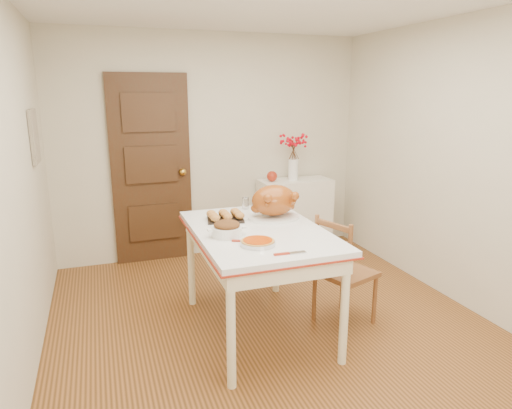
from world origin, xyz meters
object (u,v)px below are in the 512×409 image
object	(u,v)px
kitchen_table	(258,281)
turkey_platter	(274,202)
sideboard	(295,215)
pumpkin_pie	(258,242)
chair_oak	(346,270)

from	to	relation	value
kitchen_table	turkey_platter	distance (m)	0.65
sideboard	pumpkin_pie	distance (m)	2.41
chair_oak	turkey_platter	distance (m)	0.80
kitchen_table	pumpkin_pie	size ratio (longest dim) A/B	5.96
sideboard	turkey_platter	bearing A→B (deg)	-120.21
turkey_platter	kitchen_table	bearing A→B (deg)	-136.70
sideboard	chair_oak	xyz separation A→B (m)	(-0.35, -1.80, 0.03)
chair_oak	turkey_platter	xyz separation A→B (m)	(-0.50, 0.34, 0.53)
kitchen_table	chair_oak	bearing A→B (deg)	-8.48
kitchen_table	chair_oak	world-z (taller)	chair_oak
kitchen_table	pumpkin_pie	world-z (taller)	pumpkin_pie
chair_oak	pumpkin_pie	world-z (taller)	chair_oak
sideboard	chair_oak	world-z (taller)	chair_oak
chair_oak	pumpkin_pie	xyz separation A→B (m)	(-0.85, -0.24, 0.42)
turkey_platter	pumpkin_pie	bearing A→B (deg)	-124.18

